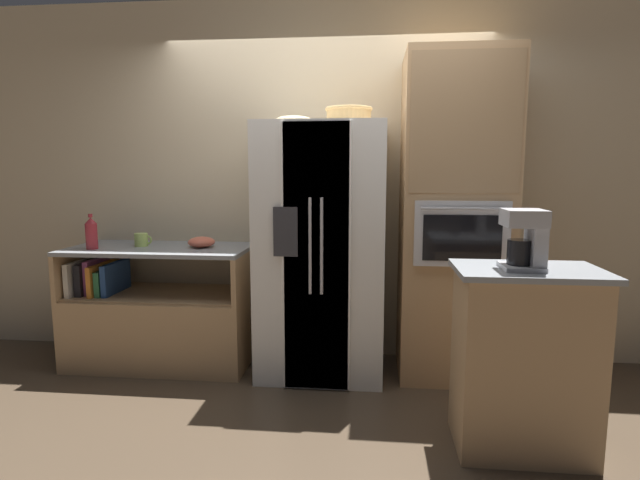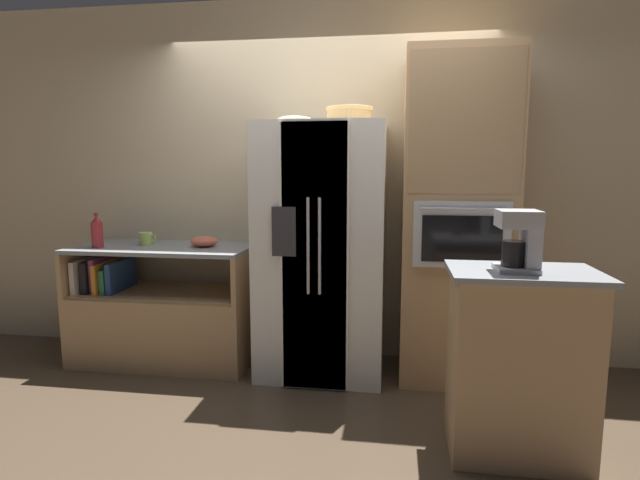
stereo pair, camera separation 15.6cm
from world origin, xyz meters
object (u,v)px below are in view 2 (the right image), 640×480
Objects in this scene: fruit_bowl at (295,120)px; mug at (146,239)px; wall_oven at (456,220)px; wicker_basket at (349,115)px; mixing_bowl at (204,241)px; bottle_tall at (97,232)px; coffee_maker at (522,238)px; refrigerator at (322,251)px.

mug is at bearing -179.47° from fruit_bowl.
wall_oven is 2.35m from mug.
wicker_basket is 1.63× the size of mixing_bowl.
coffee_maker is at bearing -16.94° from bottle_tall.
wicker_basket is 0.40m from fruit_bowl.
wall_oven is 8.72× the size of fruit_bowl.
refrigerator is 13.26× the size of mug.
mug is at bearing 29.40° from bottle_tall.
mug is 2.76m from coffee_maker.
wicker_basket reaches higher than mug.
wall_oven is (0.94, 0.05, 0.24)m from refrigerator.
bottle_tall is at bearing -176.53° from wall_oven.
refrigerator is at bearing -176.99° from wall_oven.
wall_oven is 8.72× the size of bottle_tall.
bottle_tall is 2.98m from coffee_maker.
mixing_bowl is (-1.87, 0.00, -0.19)m from wall_oven.
mug is at bearing 179.75° from wall_oven.
coffee_maker is (2.85, -0.87, 0.13)m from bottle_tall.
mixing_bowl is at bearing -1.05° from mug.
bottle_tall is (-1.49, -0.18, -0.82)m from fruit_bowl.
mixing_bowl is (-1.11, 0.03, -0.93)m from wicker_basket.
fruit_bowl reaches higher than mug.
wall_oven is at bearing -1.06° from fruit_bowl.
wicker_basket is 1.27× the size of fruit_bowl.
wicker_basket is at bearing -1.29° from mug.
mug is 0.48m from mixing_bowl.
coffee_maker is (1.15, -0.98, 0.25)m from refrigerator.
refrigerator is 0.99m from wicker_basket.
coffee_maker is at bearing -37.73° from fruit_bowl.
mug is at bearing 178.71° from wicker_basket.
wall_oven reaches higher than bottle_tall.
fruit_bowl is at bearing 178.94° from wall_oven.
wicker_basket reaches higher than fruit_bowl.
coffee_maker is (2.55, -1.04, 0.20)m from mug.
refrigerator is 0.98m from wall_oven.
wicker_basket is at bearing 4.08° from bottle_tall.
mug is (0.30, 0.17, -0.07)m from bottle_tall.
bottle_tall is at bearing -150.60° from mug.
fruit_bowl is 1.71m from bottle_tall.
wicker_basket reaches higher than bottle_tall.
refrigerator is 0.93m from mixing_bowl.
mixing_bowl is 2.32m from coffee_maker.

